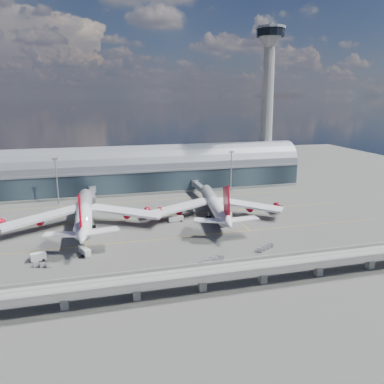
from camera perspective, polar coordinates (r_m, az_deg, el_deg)
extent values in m
plane|color=#474744|center=(166.93, -3.70, -5.79)|extent=(500.00, 500.00, 0.00)
cube|color=gold|center=(157.75, -2.99, -7.00)|extent=(200.00, 0.25, 0.01)
cube|color=gold|center=(185.53, -4.89, -3.71)|extent=(200.00, 0.25, 0.01)
cube|color=gold|center=(213.91, -6.27, -1.28)|extent=(200.00, 0.25, 0.01)
cube|color=gold|center=(192.82, -15.73, -3.51)|extent=(0.25, 80.00, 0.01)
cube|color=gold|center=(203.15, 4.39, -2.08)|extent=(0.25, 80.00, 0.01)
cube|color=#1E2832|center=(239.17, -7.32, 2.09)|extent=(200.00, 28.00, 14.00)
cylinder|color=gray|center=(237.79, -7.38, 3.74)|extent=(200.00, 28.00, 28.00)
cube|color=gray|center=(224.16, -6.91, 3.11)|extent=(200.00, 1.00, 1.20)
cube|color=gray|center=(240.61, -7.27, 0.61)|extent=(200.00, 30.00, 1.20)
cube|color=gray|center=(268.43, 10.86, 2.65)|extent=(18.00, 18.00, 8.00)
cone|color=gray|center=(263.33, 11.28, 11.41)|extent=(10.00, 10.00, 90.00)
cone|color=gray|center=(265.27, 11.81, 21.59)|extent=(16.00, 16.00, 8.00)
cylinder|color=black|center=(265.96, 11.87, 22.66)|extent=(18.00, 18.00, 5.00)
cylinder|color=gray|center=(266.43, 11.91, 23.30)|extent=(19.00, 19.00, 1.50)
cylinder|color=gray|center=(266.67, 11.93, 23.62)|extent=(2.40, 2.40, 3.00)
cube|color=gray|center=(115.56, 1.63, -12.37)|extent=(220.00, 8.50, 1.20)
cube|color=gray|center=(111.65, 2.23, -12.76)|extent=(220.00, 0.40, 1.20)
cube|color=gray|center=(118.52, 1.09, -11.06)|extent=(220.00, 0.40, 1.20)
cube|color=gray|center=(113.98, 1.85, -12.41)|extent=(220.00, 0.12, 0.12)
cube|color=gray|center=(116.56, 1.42, -11.77)|extent=(220.00, 0.12, 0.12)
cube|color=gray|center=(113.74, -18.88, -15.39)|extent=(2.20, 2.20, 5.00)
cube|color=gray|center=(113.61, -8.44, -14.75)|extent=(2.20, 2.20, 5.00)
cube|color=gray|center=(116.94, 1.62, -13.68)|extent=(2.20, 2.20, 5.00)
cube|color=gray|center=(123.47, 10.78, -12.35)|extent=(2.20, 2.20, 5.00)
cube|color=gray|center=(132.71, 18.76, -10.92)|extent=(2.20, 2.20, 5.00)
cube|color=gray|center=(144.16, 25.52, -9.53)|extent=(2.20, 2.20, 5.00)
cylinder|color=gray|center=(214.75, -19.88, 1.43)|extent=(0.70, 0.70, 25.00)
cube|color=gray|center=(212.44, -20.17, 4.77)|extent=(3.00, 0.40, 1.00)
cylinder|color=gray|center=(227.95, 5.98, 2.94)|extent=(0.70, 0.70, 25.00)
cube|color=gray|center=(225.78, 6.07, 6.10)|extent=(3.00, 0.40, 1.00)
cylinder|color=white|center=(177.32, -16.10, -2.81)|extent=(7.30, 57.95, 6.99)
cone|color=white|center=(208.38, -15.90, -0.25)|extent=(7.04, 8.77, 6.99)
cone|color=white|center=(144.42, -16.42, -6.43)|extent=(7.06, 13.14, 6.99)
cube|color=#A9071A|center=(144.80, -16.63, -2.78)|extent=(0.84, 13.06, 14.46)
cube|color=white|center=(177.18, -22.01, -3.63)|extent=(35.23, 24.09, 2.82)
cube|color=white|center=(175.68, -10.13, -2.92)|extent=(35.14, 24.39, 2.82)
cylinder|color=#A9071A|center=(179.92, -22.08, -4.02)|extent=(3.52, 5.48, 3.49)
cylinder|color=#A9071A|center=(183.00, -27.13, -4.27)|extent=(3.52, 5.48, 3.49)
cylinder|color=#A9071A|center=(178.39, -9.94, -3.30)|extent=(3.52, 5.48, 3.49)
cylinder|color=#A9071A|center=(180.19, -4.78, -2.95)|extent=(3.52, 5.48, 3.49)
cylinder|color=gray|center=(198.34, -15.87, -2.53)|extent=(0.55, 0.55, 3.28)
cylinder|color=gray|center=(174.90, -17.16, -4.90)|extent=(0.66, 0.66, 3.28)
cylinder|color=gray|center=(174.61, -14.86, -4.77)|extent=(0.66, 0.66, 3.28)
cylinder|color=black|center=(175.23, -17.13, -5.22)|extent=(2.41, 1.65, 1.64)
cylinder|color=black|center=(174.94, -14.84, -5.09)|extent=(2.41, 1.65, 1.64)
cylinder|color=white|center=(184.43, 3.39, -1.71)|extent=(13.52, 52.83, 6.29)
cone|color=white|center=(212.53, 2.02, 0.48)|extent=(7.44, 9.47, 6.29)
cone|color=white|center=(154.56, 5.44, -4.64)|extent=(8.04, 13.77, 6.29)
cube|color=#A9071A|center=(155.13, 5.26, -1.37)|extent=(2.56, 12.95, 14.37)
cube|color=white|center=(180.48, -1.81, -2.35)|extent=(33.72, 19.35, 2.69)
cube|color=white|center=(186.30, 8.66, -1.97)|extent=(31.58, 26.25, 2.69)
cylinder|color=black|center=(184.92, 3.39, -2.23)|extent=(11.84, 47.37, 5.35)
cylinder|color=#A9071A|center=(183.07, -2.06, -2.74)|extent=(4.19, 5.85, 3.47)
cylinder|color=#A9071A|center=(182.56, -6.80, -2.89)|extent=(4.19, 5.85, 3.47)
cylinder|color=#A9071A|center=(189.02, 8.65, -2.35)|extent=(4.19, 5.85, 3.47)
cylinder|color=#A9071A|center=(193.49, 12.98, -2.16)|extent=(4.19, 5.85, 3.47)
cylinder|color=gray|center=(203.27, 2.47, -1.57)|extent=(0.54, 0.54, 3.25)
cylinder|color=gray|center=(181.18, 2.53, -3.58)|extent=(0.65, 0.65, 3.25)
cylinder|color=gray|center=(182.38, 4.68, -3.49)|extent=(0.65, 0.65, 3.25)
cylinder|color=black|center=(181.50, 2.52, -3.89)|extent=(2.59, 1.94, 1.63)
cylinder|color=black|center=(182.70, 4.68, -3.80)|extent=(2.59, 1.94, 1.63)
cube|color=gray|center=(212.51, -14.97, -0.35)|extent=(3.00, 24.00, 3.00)
cube|color=gray|center=(200.90, -14.96, -1.19)|extent=(3.60, 3.60, 3.40)
cylinder|color=gray|center=(224.16, -14.97, 0.41)|extent=(4.40, 4.40, 4.00)
cylinder|color=gray|center=(201.84, -14.89, -2.15)|extent=(0.50, 0.50, 3.40)
cylinder|color=black|center=(202.22, -14.87, -2.52)|extent=(1.40, 0.80, 0.80)
cube|color=gray|center=(218.62, 1.39, 0.56)|extent=(3.00, 28.00, 3.00)
cube|color=gray|center=(205.62, 2.46, -0.35)|extent=(3.60, 3.60, 3.40)
cylinder|color=gray|center=(231.73, 0.43, 1.36)|extent=(4.40, 4.40, 4.00)
cylinder|color=gray|center=(206.54, 2.45, -1.29)|extent=(0.50, 0.50, 3.40)
cylinder|color=black|center=(206.91, 2.45, -1.65)|extent=(1.40, 0.80, 0.80)
cube|color=silver|center=(146.64, -16.05, -8.63)|extent=(4.82, 7.22, 2.56)
cylinder|color=black|center=(148.91, -15.67, -8.71)|extent=(2.61, 1.79, 0.89)
cylinder|color=black|center=(145.26, -16.38, -9.36)|extent=(2.61, 1.79, 0.89)
cube|color=silver|center=(147.10, -22.36, -9.07)|extent=(5.62, 3.50, 2.71)
cylinder|color=black|center=(146.99, -21.70, -9.53)|extent=(1.49, 2.75, 0.94)
cylinder|color=black|center=(148.15, -22.93, -9.46)|extent=(1.49, 2.75, 0.94)
cube|color=silver|center=(177.19, -2.46, -4.07)|extent=(7.18, 2.64, 2.28)
cylinder|color=black|center=(177.78, -1.73, -4.35)|extent=(0.98, 2.26, 0.79)
cylinder|color=black|center=(177.27, -3.18, -4.42)|extent=(0.98, 2.26, 0.79)
cube|color=silver|center=(181.86, 5.74, -3.62)|extent=(3.50, 5.96, 2.43)
cylinder|color=black|center=(183.58, 5.41, -3.79)|extent=(2.47, 1.41, 0.84)
cylinder|color=black|center=(180.81, 6.06, -4.09)|extent=(2.47, 1.41, 0.84)
cube|color=silver|center=(193.96, -0.29, -2.38)|extent=(2.20, 4.74, 2.46)
cylinder|color=black|center=(195.68, -0.40, -2.56)|extent=(2.37, 0.86, 0.85)
cylinder|color=black|center=(192.88, -0.17, -2.81)|extent=(2.37, 0.86, 0.85)
cube|color=silver|center=(202.15, -15.50, -2.17)|extent=(5.44, 6.64, 2.74)
cylinder|color=black|center=(204.10, -15.17, -2.34)|extent=(2.73, 2.22, 0.95)
cylinder|color=black|center=(200.88, -15.79, -2.66)|extent=(2.73, 2.22, 0.95)
cube|color=gray|center=(143.18, -22.62, -10.38)|extent=(2.40, 1.98, 0.26)
cube|color=#B6B6BB|center=(142.90, -22.65, -10.13)|extent=(2.05, 1.79, 1.29)
cube|color=gray|center=(142.20, -21.81, -10.47)|extent=(2.40, 1.98, 0.26)
cube|color=#B6B6BB|center=(141.92, -21.83, -10.22)|extent=(2.05, 1.79, 1.29)
cube|color=gray|center=(141.25, -20.98, -10.56)|extent=(2.40, 1.98, 0.26)
cube|color=#B6B6BB|center=(140.97, -21.01, -10.31)|extent=(2.05, 1.79, 1.29)
cube|color=gray|center=(132.71, 1.58, -11.17)|extent=(3.09, 2.59, 0.33)
cube|color=#B6B6BB|center=(132.33, 1.58, -10.82)|extent=(2.64, 2.33, 1.65)
cube|color=gray|center=(134.30, 2.56, -10.85)|extent=(3.09, 2.59, 0.33)
cube|color=#B6B6BB|center=(133.92, 2.57, -10.51)|extent=(2.64, 2.33, 1.65)
cube|color=gray|center=(135.92, 3.52, -10.54)|extent=(3.09, 2.59, 0.33)
cube|color=#B6B6BB|center=(135.56, 3.53, -10.21)|extent=(2.64, 2.33, 1.65)
cube|color=gray|center=(137.59, 4.46, -10.24)|extent=(3.09, 2.59, 0.33)
cube|color=#B6B6BB|center=(137.23, 4.46, -9.90)|extent=(2.64, 2.33, 1.65)
cube|color=gray|center=(146.35, 10.29, -8.89)|extent=(2.76, 2.47, 0.29)
cube|color=#B6B6BB|center=(146.06, 10.31, -8.61)|extent=(2.38, 2.20, 1.44)
cube|color=gray|center=(148.25, 10.87, -8.61)|extent=(2.76, 2.47, 0.29)
cube|color=#B6B6BB|center=(147.95, 10.88, -8.33)|extent=(2.38, 2.20, 1.44)
cube|color=gray|center=(150.16, 11.42, -8.33)|extent=(2.76, 2.47, 0.29)
cube|color=#B6B6BB|center=(149.87, 11.44, -8.06)|extent=(2.38, 2.20, 1.44)
cube|color=gray|center=(152.09, 11.96, -8.06)|extent=(2.76, 2.47, 0.29)
cube|color=#B6B6BB|center=(151.80, 11.98, -7.79)|extent=(2.38, 2.20, 1.44)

